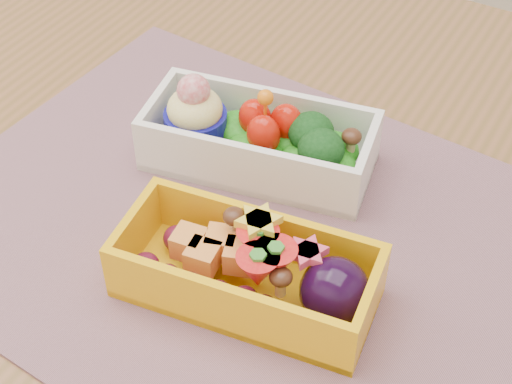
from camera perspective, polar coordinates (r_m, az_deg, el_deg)
The scene contains 4 objects.
table at distance 0.69m, azimuth -2.64°, elevation -7.09°, with size 1.20×0.80×0.75m.
placemat at distance 0.60m, azimuth -0.86°, elevation -2.71°, with size 0.47×0.36×0.00m, color #8D616B.
bento_white at distance 0.63m, azimuth 0.14°, elevation 3.79°, with size 0.19×0.11×0.08m.
bento_yellow at distance 0.54m, azimuth -0.29°, elevation -5.67°, with size 0.18×0.10×0.06m.
Camera 1 is at (0.24, -0.36, 1.19)m, focal length 55.87 mm.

